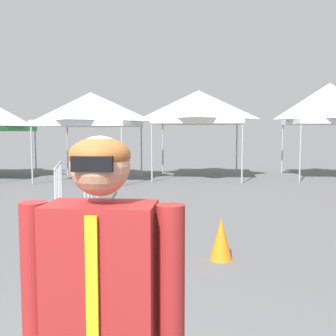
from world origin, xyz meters
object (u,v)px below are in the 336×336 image
at_px(crowd_barrier_near_person, 58,178).
at_px(canopy_tent_left_of_center, 329,104).
at_px(canopy_tent_far_left, 198,107).
at_px(traffic_cone_lot_center, 221,239).
at_px(person_foreground, 102,325).
at_px(crowd_barrier_mid_lot, 91,174).
at_px(canopy_tent_center, 91,110).

bearing_deg(crowd_barrier_near_person, canopy_tent_left_of_center, 43.85).
relative_size(canopy_tent_far_left, traffic_cone_lot_center, 5.77).
distance_m(crowd_barrier_near_person, traffic_cone_lot_center, 4.90).
bearing_deg(person_foreground, crowd_barrier_mid_lot, 108.14).
height_order(crowd_barrier_mid_lot, traffic_cone_lot_center, crowd_barrier_mid_lot).
distance_m(canopy_tent_left_of_center, person_foreground, 15.79).
bearing_deg(traffic_cone_lot_center, crowd_barrier_near_person, 139.06).
relative_size(canopy_tent_center, crowd_barrier_near_person, 1.69).
height_order(canopy_tent_center, crowd_barrier_near_person, canopy_tent_center).
xyz_separation_m(crowd_barrier_near_person, crowd_barrier_mid_lot, (0.51, 0.86, 0.00)).
height_order(canopy_tent_left_of_center, crowd_barrier_near_person, canopy_tent_left_of_center).
height_order(person_foreground, crowd_barrier_mid_lot, person_foreground).
bearing_deg(person_foreground, canopy_tent_left_of_center, 72.23).
bearing_deg(person_foreground, traffic_cone_lot_center, 82.85).
distance_m(canopy_tent_center, crowd_barrier_near_person, 6.23).
xyz_separation_m(canopy_tent_left_of_center, crowd_barrier_near_person, (-7.96, -7.64, -2.15)).
bearing_deg(canopy_tent_left_of_center, crowd_barrier_near_person, -136.15).
xyz_separation_m(canopy_tent_center, person_foreground, (4.25, -13.12, -1.61)).
height_order(canopy_tent_center, canopy_tent_far_left, canopy_tent_far_left).
distance_m(canopy_tent_far_left, crowd_barrier_near_person, 7.93).
bearing_deg(traffic_cone_lot_center, canopy_tent_center, 117.83).
xyz_separation_m(person_foreground, traffic_cone_lot_center, (0.51, 4.09, -0.74)).
distance_m(canopy_tent_center, person_foreground, 13.88).
relative_size(crowd_barrier_mid_lot, traffic_cone_lot_center, 3.50).
distance_m(canopy_tent_far_left, crowd_barrier_mid_lot, 6.98).
distance_m(crowd_barrier_mid_lot, traffic_cone_lot_center, 5.17).
relative_size(canopy_tent_left_of_center, traffic_cone_lot_center, 6.24).
distance_m(canopy_tent_center, canopy_tent_left_of_center, 9.22).
xyz_separation_m(person_foreground, crowd_barrier_mid_lot, (-2.67, 8.14, -0.28)).
bearing_deg(crowd_barrier_near_person, canopy_tent_far_left, 67.98).
bearing_deg(canopy_tent_left_of_center, traffic_cone_lot_center, -111.51).
bearing_deg(canopy_tent_center, crowd_barrier_near_person, -79.50).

